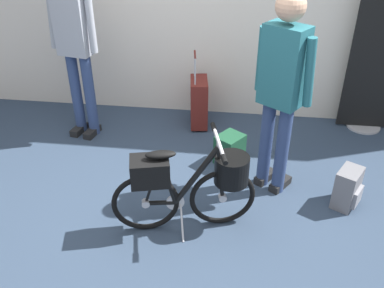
{
  "coord_description": "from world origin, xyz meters",
  "views": [
    {
      "loc": [
        0.35,
        -2.53,
        2.31
      ],
      "look_at": [
        -0.01,
        0.28,
        0.55
      ],
      "focal_mm": 39.41,
      "sensor_mm": 36.0,
      "label": 1
    }
  ],
  "objects": [
    {
      "name": "folding_bike_foreground",
      "position": [
        0.02,
        -0.05,
        0.42
      ],
      "size": [
        1.08,
        0.52,
        0.78
      ],
      "color": "black",
      "rests_on": "ground_plane"
    },
    {
      "name": "visitor_browsing",
      "position": [
        -1.28,
        1.28,
        1.06
      ],
      "size": [
        0.53,
        0.32,
        1.82
      ],
      "color": "navy",
      "rests_on": "ground_plane"
    },
    {
      "name": "ground_plane",
      "position": [
        0.0,
        0.0,
        0.0
      ],
      "size": [
        6.93,
        6.93,
        0.0
      ],
      "primitive_type": "plane",
      "color": "#2D3D51"
    },
    {
      "name": "backpack_on_floor",
      "position": [
        1.28,
        0.36,
        0.17
      ],
      "size": [
        0.27,
        0.29,
        0.35
      ],
      "color": "slate",
      "rests_on": "ground_plane"
    },
    {
      "name": "floor_banner_stand",
      "position": [
        1.72,
        1.76,
        0.65
      ],
      "size": [
        0.6,
        0.36,
        1.47
      ],
      "color": "#B7B7BC",
      "rests_on": "ground_plane"
    },
    {
      "name": "handbag_on_floor",
      "position": [
        0.27,
        0.88,
        0.15
      ],
      "size": [
        0.31,
        0.32,
        0.3
      ],
      "color": "#19472D",
      "rests_on": "ground_plane"
    },
    {
      "name": "visitor_near_wall",
      "position": [
        0.66,
        0.54,
        0.97
      ],
      "size": [
        0.44,
        0.38,
        1.69
      ],
      "color": "navy",
      "rests_on": "ground_plane"
    },
    {
      "name": "rolling_suitcase",
      "position": [
        -0.1,
        1.58,
        0.28
      ],
      "size": [
        0.23,
        0.38,
        0.83
      ],
      "color": "maroon",
      "rests_on": "ground_plane"
    }
  ]
}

